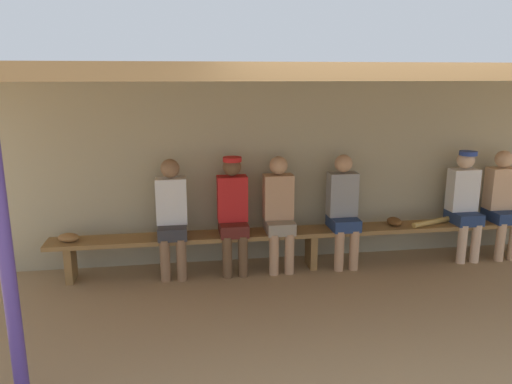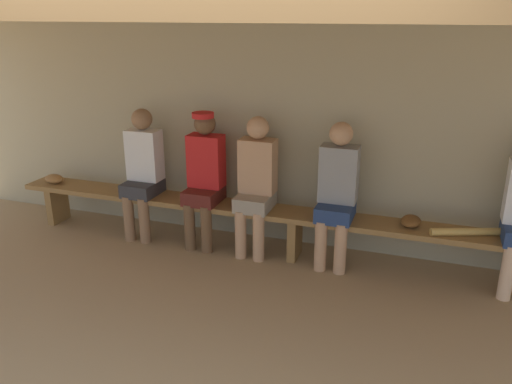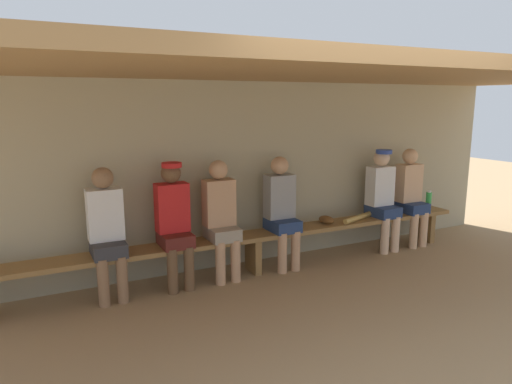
{
  "view_description": "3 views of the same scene",
  "coord_description": "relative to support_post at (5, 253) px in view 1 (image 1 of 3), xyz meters",
  "views": [
    {
      "loc": [
        -1.5,
        -3.82,
        2.24
      ],
      "look_at": [
        -0.74,
        1.08,
        1.05
      ],
      "focal_mm": 34.48,
      "sensor_mm": 36.0,
      "label": 1
    },
    {
      "loc": [
        1.12,
        -2.83,
        2.25
      ],
      "look_at": [
        -0.29,
        1.26,
        0.73
      ],
      "focal_mm": 36.22,
      "sensor_mm": 36.0,
      "label": 2
    },
    {
      "loc": [
        -2.29,
        -3.07,
        1.97
      ],
      "look_at": [
        -0.14,
        1.2,
        1.03
      ],
      "focal_mm": 32.46,
      "sensor_mm": 36.0,
      "label": 3
    }
  ],
  "objects": [
    {
      "name": "player_rightmost",
      "position": [
        4.59,
        2.1,
        -0.35
      ],
      "size": [
        0.34,
        0.42,
        1.34
      ],
      "color": "navy",
      "rests_on": "ground"
    },
    {
      "name": "baseball_bat",
      "position": [
        4.27,
        2.1,
        -0.61
      ],
      "size": [
        0.81,
        0.34,
        0.07
      ],
      "primitive_type": "cylinder",
      "rotation": [
        0.0,
        1.57,
        0.34
      ],
      "color": "tan",
      "rests_on": "bench"
    },
    {
      "name": "baseball_glove_tan",
      "position": [
        3.7,
        2.12,
        -0.6
      ],
      "size": [
        0.19,
        0.26,
        0.09
      ],
      "primitive_type": "ellipsoid",
      "rotation": [
        0.0,
        0.0,
        1.47
      ],
      "color": "brown",
      "rests_on": "bench"
    },
    {
      "name": "player_in_red",
      "position": [
        3.04,
        2.1,
        -0.37
      ],
      "size": [
        0.34,
        0.42,
        1.34
      ],
      "color": "navy",
      "rests_on": "ground"
    },
    {
      "name": "player_near_post",
      "position": [
        1.04,
        2.1,
        -0.37
      ],
      "size": [
        0.34,
        0.42,
        1.34
      ],
      "color": "#333338",
      "rests_on": "ground"
    },
    {
      "name": "dugout_roof",
      "position": [
        2.66,
        1.25,
        1.16
      ],
      "size": [
        8.0,
        2.8,
        0.12
      ],
      "primitive_type": "cube",
      "color": "#9E7547",
      "rests_on": "back_wall"
    },
    {
      "name": "player_shirtless_tan",
      "position": [
        5.1,
        2.1,
        -0.37
      ],
      "size": [
        0.34,
        0.42,
        1.34
      ],
      "color": "navy",
      "rests_on": "ground"
    },
    {
      "name": "ground_plane",
      "position": [
        2.66,
        0.55,
        -1.1
      ],
      "size": [
        24.0,
        24.0,
        0.0
      ],
      "primitive_type": "plane",
      "color": "#9E7F59"
    },
    {
      "name": "player_in_blue",
      "position": [
        2.27,
        2.1,
        -0.37
      ],
      "size": [
        0.34,
        0.42,
        1.34
      ],
      "color": "gray",
      "rests_on": "ground"
    },
    {
      "name": "baseball_glove_dark_brown",
      "position": [
        -0.08,
        2.09,
        -0.6
      ],
      "size": [
        0.28,
        0.24,
        0.09
      ],
      "primitive_type": "ellipsoid",
      "rotation": [
        0.0,
        0.0,
        5.94
      ],
      "color": "olive",
      "rests_on": "bench"
    },
    {
      "name": "player_with_sunglasses",
      "position": [
        1.73,
        2.1,
        -0.35
      ],
      "size": [
        0.34,
        0.42,
        1.34
      ],
      "color": "#591E19",
      "rests_on": "ground"
    },
    {
      "name": "support_post",
      "position": [
        0.0,
        0.0,
        0.0
      ],
      "size": [
        0.1,
        0.1,
        2.2
      ],
      "primitive_type": "cylinder",
      "color": "#4C388C",
      "rests_on": "ground"
    },
    {
      "name": "back_wall",
      "position": [
        2.66,
        2.55,
        0.0
      ],
      "size": [
        8.0,
        0.2,
        2.2
      ],
      "primitive_type": "cube",
      "color": "tan",
      "rests_on": "ground"
    },
    {
      "name": "bench",
      "position": [
        2.66,
        2.1,
        -0.71
      ],
      "size": [
        6.0,
        0.36,
        0.46
      ],
      "color": "olive",
      "rests_on": "ground"
    }
  ]
}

